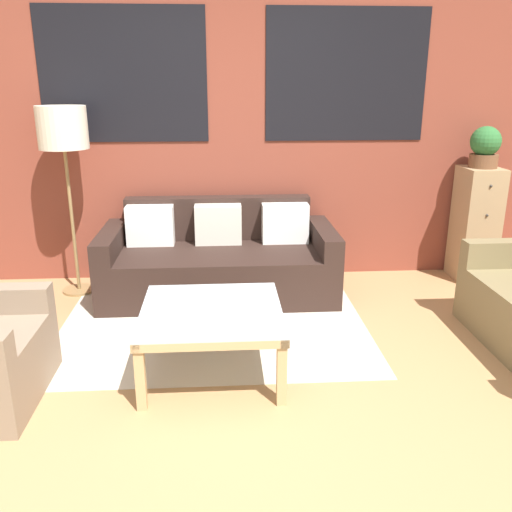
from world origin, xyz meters
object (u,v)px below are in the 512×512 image
at_px(potted_plant, 485,147).
at_px(couch_dark, 219,261).
at_px(floor_lamp, 63,134).
at_px(coffee_table, 212,319).
at_px(drawer_cabinet, 475,224).

bearing_deg(potted_plant, couch_dark, -174.70).
relative_size(floor_lamp, potted_plant, 4.39).
height_order(coffee_table, floor_lamp, floor_lamp).
bearing_deg(potted_plant, coffee_table, -146.47).
xyz_separation_m(couch_dark, coffee_table, (-0.05, -1.36, 0.07)).
distance_m(floor_lamp, potted_plant, 3.56).
height_order(drawer_cabinet, potted_plant, potted_plant).
bearing_deg(coffee_table, couch_dark, 88.09).
height_order(floor_lamp, drawer_cabinet, floor_lamp).
distance_m(coffee_table, potted_plant, 2.97).
distance_m(couch_dark, floor_lamp, 1.62).
bearing_deg(couch_dark, drawer_cabinet, 5.30).
relative_size(coffee_table, floor_lamp, 0.55).
xyz_separation_m(coffee_table, floor_lamp, (-1.18, 1.47, 0.99)).
height_order(coffee_table, drawer_cabinet, drawer_cabinet).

